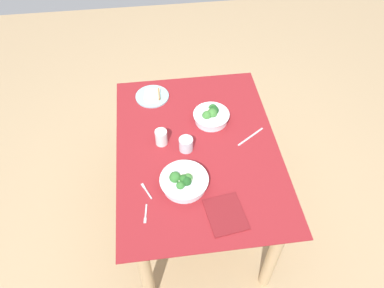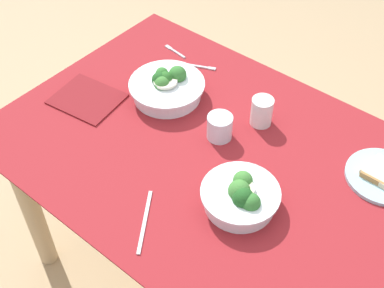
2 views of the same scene
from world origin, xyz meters
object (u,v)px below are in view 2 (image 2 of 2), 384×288
Objects in this scene: broccoli_bowl_near at (241,197)px; broccoli_bowl_far at (167,87)px; table_knife_left at (145,221)px; fork_by_near_bowl at (203,67)px; napkin_folded_upper at (87,99)px; water_glass_center at (219,126)px; fork_by_far_bowl at (174,51)px; bread_side_plate at (383,176)px; water_glass_side at (262,111)px.

broccoli_bowl_far is at bearing 154.49° from broccoli_bowl_near.
table_knife_left is at bearing -55.38° from broccoli_bowl_far.
fork_by_near_bowl is 0.42m from napkin_folded_upper.
water_glass_center is 0.76× the size of fork_by_far_bowl.
table_knife_left is (0.29, -0.42, -0.04)m from broccoli_bowl_far.
broccoli_bowl_near is at bearing -40.12° from water_glass_center.
broccoli_bowl_near is at bearing -66.64° from fork_by_near_bowl.
fork_by_near_bowl is 0.47× the size of napkin_folded_upper.
water_glass_center is (0.25, -0.04, 0.00)m from broccoli_bowl_far.
fork_by_far_bowl is (-0.86, 0.08, -0.01)m from bread_side_plate.
fork_by_near_bowl is 0.69m from table_knife_left.
broccoli_bowl_far is at bearing 132.66° from fork_by_far_bowl.
table_knife_left is (-0.42, -0.55, -0.01)m from bread_side_plate.
broccoli_bowl_near is 0.62m from fork_by_near_bowl.
table_knife_left is at bearing -89.09° from fork_by_near_bowl.
water_glass_side reaches higher than table_knife_left.
broccoli_bowl_near is 2.07× the size of fork_by_far_bowl.
water_glass_center is 0.37× the size of napkin_folded_upper.
napkin_folded_upper is at bearing -161.46° from bread_side_plate.
water_glass_center is (-0.47, -0.16, 0.03)m from bread_side_plate.
table_knife_left is at bearing 132.06° from fork_by_far_bowl.
bread_side_plate is at bearing 52.71° from broccoli_bowl_near.
table_knife_left is at bearing -128.52° from broccoli_bowl_near.
bread_side_plate is 0.50m from water_glass_center.
water_glass_side reaches higher than fork_by_far_bowl.
napkin_folded_upper is (-0.05, -0.39, 0.00)m from fork_by_far_bowl.
broccoli_bowl_near reaches higher than bread_side_plate.
broccoli_bowl_near is 2.12× the size of fork_by_near_bowl.
water_glass_side is 0.58m from napkin_folded_upper.
fork_by_near_bowl is (-0.01, 0.20, -0.04)m from broccoli_bowl_far.
table_knife_left is at bearing -83.15° from water_glass_center.
fork_by_far_bowl is 0.14m from fork_by_near_bowl.
bread_side_plate reaches higher than fork_by_near_bowl.
bread_side_plate is at bearing 18.54° from napkin_folded_upper.
broccoli_bowl_near is (0.46, -0.22, 0.00)m from broccoli_bowl_far.
broccoli_bowl_near is 1.00× the size of napkin_folded_upper.
fork_by_near_bowl is at bearing 174.10° from bread_side_plate.
broccoli_bowl_far is 2.46× the size of fork_by_near_bowl.
broccoli_bowl_far reaches higher than fork_by_near_bowl.
broccoli_bowl_near reaches higher than water_glass_center.
water_glass_center is at bearing -160.84° from bread_side_plate.
bread_side_plate is 0.73m from fork_by_near_bowl.
table_knife_left is (0.05, -0.38, -0.04)m from water_glass_center.
water_glass_side reaches higher than fork_by_near_bowl.
water_glass_center is (-0.21, 0.18, 0.00)m from broccoli_bowl_near.
fork_by_far_bowl is at bearing 166.16° from water_glass_side.
napkin_folded_upper is at bearing 30.00° from table_knife_left.
broccoli_bowl_near is 2.31× the size of water_glass_side.
fork_by_far_bowl is 0.48× the size of napkin_folded_upper.
fork_by_near_bowl is at bearing 91.56° from broccoli_bowl_far.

